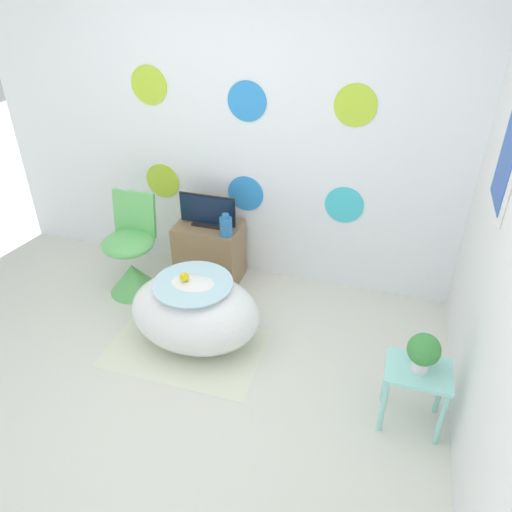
% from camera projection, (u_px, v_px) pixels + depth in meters
% --- Properties ---
extents(ground_plane, '(12.00, 12.00, 0.00)m').
position_uv_depth(ground_plane, '(154.00, 435.00, 2.96)').
color(ground_plane, silver).
extents(wall_back_dotted, '(4.36, 0.05, 2.60)m').
position_uv_depth(wall_back_dotted, '(248.00, 126.00, 3.77)').
color(wall_back_dotted, white).
rests_on(wall_back_dotted, ground_plane).
extents(wall_right, '(0.06, 2.85, 2.60)m').
position_uv_depth(wall_right, '(504.00, 208.00, 2.59)').
color(wall_right, white).
rests_on(wall_right, ground_plane).
extents(rug, '(1.09, 0.73, 0.01)m').
position_uv_depth(rug, '(186.00, 348.00, 3.59)').
color(rug, silver).
rests_on(rug, ground_plane).
extents(bathtub, '(0.93, 0.67, 0.54)m').
position_uv_depth(bathtub, '(195.00, 312.00, 3.51)').
color(bathtub, white).
rests_on(bathtub, ground_plane).
extents(rubber_duck, '(0.06, 0.07, 0.07)m').
position_uv_depth(rubber_duck, '(184.00, 277.00, 3.34)').
color(rubber_duck, yellow).
rests_on(rubber_duck, bathtub).
extents(chair, '(0.42, 0.42, 0.83)m').
position_uv_depth(chair, '(131.00, 261.00, 4.05)').
color(chair, '#66C166').
rests_on(chair, ground_plane).
extents(tv_cabinet, '(0.53, 0.37, 0.52)m').
position_uv_depth(tv_cabinet, '(210.00, 252.00, 4.20)').
color(tv_cabinet, '#8E704C').
rests_on(tv_cabinet, ground_plane).
extents(tv, '(0.47, 0.12, 0.26)m').
position_uv_depth(tv, '(207.00, 212.00, 4.00)').
color(tv, black).
rests_on(tv, tv_cabinet).
extents(vase, '(0.10, 0.10, 0.19)m').
position_uv_depth(vase, '(226.00, 226.00, 3.87)').
color(vase, '#2D72B7').
rests_on(vase, tv_cabinet).
extents(side_table, '(0.37, 0.29, 0.43)m').
position_uv_depth(side_table, '(416.00, 381.00, 2.87)').
color(side_table, '#99E0D8').
rests_on(side_table, ground_plane).
extents(potted_plant_left, '(0.19, 0.19, 0.24)m').
position_uv_depth(potted_plant_left, '(424.00, 351.00, 2.75)').
color(potted_plant_left, white).
rests_on(potted_plant_left, side_table).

